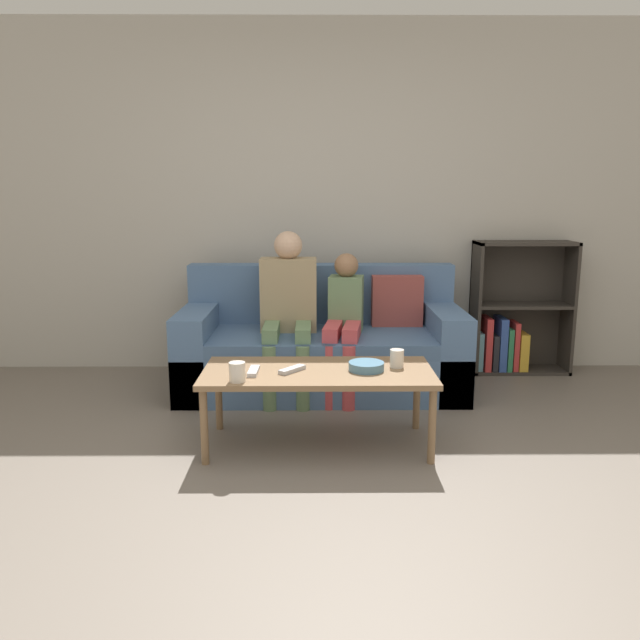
{
  "coord_description": "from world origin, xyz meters",
  "views": [
    {
      "loc": [
        -0.03,
        -2.3,
        1.35
      ],
      "look_at": [
        0.0,
        1.4,
        0.6
      ],
      "focal_mm": 35.0,
      "sensor_mm": 36.0,
      "label": 1
    }
  ],
  "objects_px": {
    "coffee_table": "(318,377)",
    "person_adult": "(288,302)",
    "snack_bowl": "(366,366)",
    "cup_far": "(237,372)",
    "tv_remote_0": "(292,370)",
    "couch": "(323,349)",
    "tv_remote_1": "(254,371)",
    "bookshelf": "(513,320)",
    "person_child": "(344,317)",
    "cup_near": "(397,358)"
  },
  "relations": [
    {
      "from": "person_adult",
      "to": "snack_bowl",
      "type": "bearing_deg",
      "value": -64.32
    },
    {
      "from": "tv_remote_1",
      "to": "person_adult",
      "type": "bearing_deg",
      "value": 83.85
    },
    {
      "from": "couch",
      "to": "person_child",
      "type": "xyz_separation_m",
      "value": [
        0.14,
        -0.12,
        0.25
      ]
    },
    {
      "from": "person_adult",
      "to": "bookshelf",
      "type": "bearing_deg",
      "value": 17.1
    },
    {
      "from": "couch",
      "to": "cup_near",
      "type": "height_order",
      "value": "couch"
    },
    {
      "from": "coffee_table",
      "to": "cup_far",
      "type": "xyz_separation_m",
      "value": [
        -0.41,
        -0.2,
        0.09
      ]
    },
    {
      "from": "coffee_table",
      "to": "person_child",
      "type": "xyz_separation_m",
      "value": [
        0.18,
        0.9,
        0.15
      ]
    },
    {
      "from": "cup_far",
      "to": "tv_remote_0",
      "type": "xyz_separation_m",
      "value": [
        0.27,
        0.17,
        -0.04
      ]
    },
    {
      "from": "person_child",
      "to": "cup_far",
      "type": "relative_size",
      "value": 9.58
    },
    {
      "from": "couch",
      "to": "snack_bowl",
      "type": "distance_m",
      "value": 1.07
    },
    {
      "from": "snack_bowl",
      "to": "tv_remote_0",
      "type": "bearing_deg",
      "value": -177.0
    },
    {
      "from": "coffee_table",
      "to": "tv_remote_1",
      "type": "xyz_separation_m",
      "value": [
        -0.34,
        -0.06,
        0.05
      ]
    },
    {
      "from": "person_adult",
      "to": "cup_far",
      "type": "bearing_deg",
      "value": -100.1
    },
    {
      "from": "tv_remote_1",
      "to": "tv_remote_0",
      "type": "bearing_deg",
      "value": 9.31
    },
    {
      "from": "coffee_table",
      "to": "tv_remote_1",
      "type": "height_order",
      "value": "tv_remote_1"
    },
    {
      "from": "bookshelf",
      "to": "tv_remote_1",
      "type": "bearing_deg",
      "value": -140.53
    },
    {
      "from": "couch",
      "to": "bookshelf",
      "type": "distance_m",
      "value": 1.53
    },
    {
      "from": "coffee_table",
      "to": "person_child",
      "type": "distance_m",
      "value": 0.93
    },
    {
      "from": "cup_near",
      "to": "snack_bowl",
      "type": "relative_size",
      "value": 0.52
    },
    {
      "from": "couch",
      "to": "tv_remote_1",
      "type": "bearing_deg",
      "value": -109.16
    },
    {
      "from": "person_adult",
      "to": "person_child",
      "type": "distance_m",
      "value": 0.39
    },
    {
      "from": "tv_remote_1",
      "to": "coffee_table",
      "type": "bearing_deg",
      "value": 11.37
    },
    {
      "from": "person_adult",
      "to": "tv_remote_0",
      "type": "distance_m",
      "value": 0.99
    },
    {
      "from": "cup_near",
      "to": "snack_bowl",
      "type": "xyz_separation_m",
      "value": [
        -0.17,
        -0.06,
        -0.03
      ]
    },
    {
      "from": "coffee_table",
      "to": "snack_bowl",
      "type": "bearing_deg",
      "value": -2.14
    },
    {
      "from": "cup_near",
      "to": "tv_remote_0",
      "type": "distance_m",
      "value": 0.57
    },
    {
      "from": "couch",
      "to": "bookshelf",
      "type": "relative_size",
      "value": 1.92
    },
    {
      "from": "snack_bowl",
      "to": "coffee_table",
      "type": "bearing_deg",
      "value": 177.86
    },
    {
      "from": "tv_remote_0",
      "to": "tv_remote_1",
      "type": "height_order",
      "value": "same"
    },
    {
      "from": "person_adult",
      "to": "tv_remote_1",
      "type": "distance_m",
      "value": 1.03
    },
    {
      "from": "bookshelf",
      "to": "person_adult",
      "type": "height_order",
      "value": "person_adult"
    },
    {
      "from": "tv_remote_1",
      "to": "snack_bowl",
      "type": "height_order",
      "value": "snack_bowl"
    },
    {
      "from": "person_child",
      "to": "tv_remote_1",
      "type": "relative_size",
      "value": 5.54
    },
    {
      "from": "person_adult",
      "to": "tv_remote_0",
      "type": "height_order",
      "value": "person_adult"
    },
    {
      "from": "person_child",
      "to": "cup_near",
      "type": "bearing_deg",
      "value": -65.5
    },
    {
      "from": "coffee_table",
      "to": "snack_bowl",
      "type": "relative_size",
      "value": 6.5
    },
    {
      "from": "tv_remote_0",
      "to": "snack_bowl",
      "type": "relative_size",
      "value": 0.85
    },
    {
      "from": "person_child",
      "to": "tv_remote_1",
      "type": "xyz_separation_m",
      "value": [
        -0.52,
        -0.96,
        -0.1
      ]
    },
    {
      "from": "bookshelf",
      "to": "cup_far",
      "type": "height_order",
      "value": "bookshelf"
    },
    {
      "from": "couch",
      "to": "person_adult",
      "type": "distance_m",
      "value": 0.43
    },
    {
      "from": "bookshelf",
      "to": "tv_remote_0",
      "type": "xyz_separation_m",
      "value": [
        -1.64,
        -1.49,
        0.04
      ]
    },
    {
      "from": "coffee_table",
      "to": "tv_remote_1",
      "type": "distance_m",
      "value": 0.35
    },
    {
      "from": "person_child",
      "to": "tv_remote_1",
      "type": "height_order",
      "value": "person_child"
    },
    {
      "from": "cup_far",
      "to": "snack_bowl",
      "type": "height_order",
      "value": "cup_far"
    },
    {
      "from": "coffee_table",
      "to": "snack_bowl",
      "type": "height_order",
      "value": "snack_bowl"
    },
    {
      "from": "couch",
      "to": "snack_bowl",
      "type": "height_order",
      "value": "couch"
    },
    {
      "from": "coffee_table",
      "to": "cup_far",
      "type": "distance_m",
      "value": 0.46
    },
    {
      "from": "person_child",
      "to": "tv_remote_0",
      "type": "relative_size",
      "value": 5.89
    },
    {
      "from": "coffee_table",
      "to": "person_adult",
      "type": "xyz_separation_m",
      "value": [
        -0.2,
        0.94,
        0.25
      ]
    },
    {
      "from": "bookshelf",
      "to": "tv_remote_1",
      "type": "relative_size",
      "value": 5.83
    }
  ]
}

